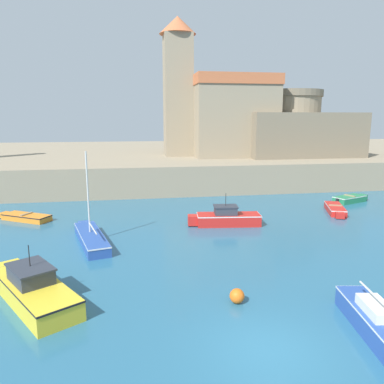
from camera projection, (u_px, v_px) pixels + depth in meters
The scene contains 12 objects.
ground_plane at pixel (267, 351), 12.23m from camera, with size 200.00×200.00×0.00m, color #28607F.
quay_seawall at pixel (160, 160), 54.71m from camera, with size 120.00×40.00×2.94m, color gray.
sailboat_blue_0 at pixel (384, 330), 12.57m from camera, with size 2.00×5.98×4.32m.
dinghy_red_2 at pixel (335, 209), 30.03m from camera, with size 2.33×4.18×0.61m.
motorboat_yellow_4 at pixel (33, 288), 15.47m from camera, with size 4.60×6.10×2.41m.
dinghy_green_5 at pixel (350, 199), 33.78m from camera, with size 3.81×2.37×0.64m.
dinghy_orange_6 at pixel (25, 217), 27.80m from camera, with size 4.18×3.04×0.52m.
motorboat_red_7 at pixel (226, 218), 26.51m from camera, with size 5.21×2.00×2.30m.
sailboat_blue_8 at pixel (91, 237), 22.72m from camera, with size 2.70×6.33×5.55m.
mooring_buoy at pixel (237, 296), 15.33m from camera, with size 0.62×0.62×0.62m, color orange.
church at pixel (220, 112), 47.65m from camera, with size 13.41×14.35×16.03m.
fortress at pixel (290, 130), 47.91m from camera, with size 13.53×13.53×7.91m.
Camera 1 is at (-4.22, -10.43, 7.49)m, focal length 35.00 mm.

